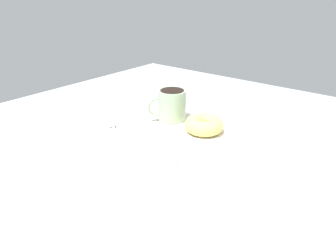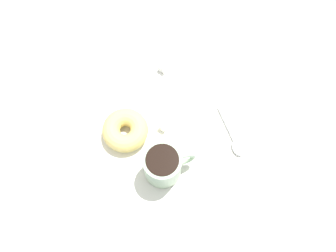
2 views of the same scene
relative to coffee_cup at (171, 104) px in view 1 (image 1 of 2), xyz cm
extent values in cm
cube|color=#99A8B7|center=(6.94, -7.69, -5.79)|extent=(120.00, 120.00, 2.00)
cube|color=white|center=(5.27, -8.05, -4.64)|extent=(38.04, 38.04, 0.30)
cylinder|color=#9EB793|center=(0.12, 0.18, -0.19)|extent=(7.90, 7.90, 8.61)
cylinder|color=black|center=(0.12, 0.18, 3.92)|extent=(6.70, 6.70, 0.60)
torus|color=#9EB793|center=(-2.39, -3.47, -0.19)|extent=(3.99, 5.22, 5.72)
torus|color=#E5C66B|center=(12.03, -1.37, -2.51)|extent=(10.20, 10.20, 3.97)
ellipsoid|color=silver|center=(-9.73, -14.02, -4.04)|extent=(4.32, 3.89, 0.90)
cylinder|color=silver|center=(-4.72, -16.97, -4.21)|extent=(8.64, 5.40, 0.56)
cube|color=white|center=(15.76, -19.42, -3.56)|extent=(1.86, 1.86, 1.86)
cube|color=white|center=(6.21, -7.77, -3.60)|extent=(1.78, 1.78, 1.78)
camera|label=1|loc=(54.08, -68.67, 31.32)|focal=35.00mm
camera|label=2|loc=(-13.24, 15.07, 74.87)|focal=40.00mm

